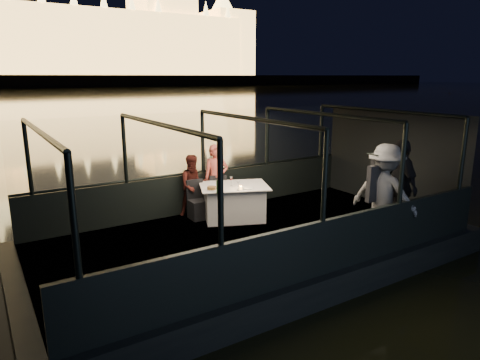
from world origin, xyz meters
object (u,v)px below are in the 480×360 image
dining_table_central (234,202)px  wine_bottle (218,186)px  chair_port_left (198,199)px  chair_port_right (222,195)px  passenger_dark (399,190)px  person_man_maroon (194,183)px  passenger_stripe (384,198)px  person_woman_coral (216,180)px  coat_stand (373,195)px

dining_table_central → wine_bottle: bearing=-148.3°
chair_port_left → chair_port_right: 0.60m
dining_table_central → passenger_dark: bearing=-44.0°
person_man_maroon → chair_port_right: bearing=-14.7°
chair_port_left → passenger_stripe: (2.35, -3.03, 0.40)m
chair_port_right → passenger_stripe: (1.75, -3.03, 0.40)m
dining_table_central → passenger_dark: passenger_dark is taller
dining_table_central → passenger_stripe: (1.71, -2.58, 0.47)m
dining_table_central → chair_port_right: chair_port_right is taller
chair_port_left → chair_port_right: chair_port_right is taller
chair_port_right → passenger_dark: (2.47, -2.80, 0.40)m
dining_table_central → passenger_stripe: passenger_stripe is taller
dining_table_central → passenger_stripe: 3.13m
dining_table_central → person_man_maroon: bearing=130.5°
person_woman_coral → person_man_maroon: (-0.57, 0.00, 0.00)m
chair_port_right → passenger_stripe: 3.52m
dining_table_central → chair_port_left: size_ratio=1.72×
chair_port_left → wine_bottle: 0.94m
person_woman_coral → passenger_dark: size_ratio=0.83×
passenger_stripe → dining_table_central: bearing=13.2°
passenger_stripe → person_man_maroon: bearing=14.8°
chair_port_left → passenger_dark: bearing=-41.3°
dining_table_central → coat_stand: (1.55, -2.46, 0.51)m
coat_stand → person_woman_coral: (-1.59, 3.18, -0.15)m
chair_port_right → wine_bottle: size_ratio=2.62×
chair_port_right → person_woman_coral: (-0.00, 0.27, 0.30)m
dining_table_central → person_man_maroon: person_man_maroon is taller
person_woman_coral → chair_port_right: bearing=-72.5°
chair_port_right → dining_table_central: bearing=-69.2°
chair_port_right → person_woman_coral: bearing=106.5°
wine_bottle → person_woman_coral: bearing=62.8°
passenger_stripe → chair_port_right: bearing=9.6°
coat_stand → passenger_stripe: 0.21m
coat_stand → person_woman_coral: coat_stand is taller
coat_stand → person_woman_coral: bearing=116.5°
person_woman_coral → passenger_stripe: passenger_stripe is taller
person_man_maroon → passenger_stripe: passenger_stripe is taller
person_man_maroon → passenger_stripe: (2.32, -3.30, 0.10)m
dining_table_central → wine_bottle: size_ratio=4.43×
chair_port_right → person_man_maroon: size_ratio=0.62×
chair_port_left → person_man_maroon: (0.02, 0.27, 0.30)m
chair_port_right → passenger_stripe: size_ratio=0.46×
dining_table_central → passenger_stripe: bearing=-56.5°
chair_port_left → person_woman_coral: person_woman_coral is taller
person_man_maroon → passenger_stripe: size_ratio=0.74×
person_woman_coral → wine_bottle: 1.24m
chair_port_left → person_man_maroon: person_man_maroon is taller
chair_port_left → coat_stand: bearing=-52.1°
chair_port_right → passenger_stripe: passenger_stripe is taller
person_woman_coral → passenger_stripe: (1.75, -3.30, 0.10)m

